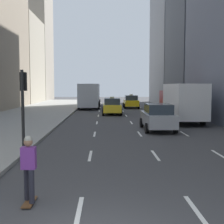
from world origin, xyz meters
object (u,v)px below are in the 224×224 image
city_bus (90,95)px  traffic_light_pole (23,101)px  skateboarder (29,167)px  taxi_lead (112,106)px  sedan_black_near (158,117)px  box_truck (181,101)px  taxi_second (131,102)px

city_bus → traffic_light_pole: 31.04m
traffic_light_pole → skateboarder: bearing=-74.3°
traffic_light_pole → taxi_lead: bearing=79.0°
taxi_lead → sedan_black_near: size_ratio=0.93×
box_truck → traffic_light_pole: traffic_light_pole is taller
box_truck → taxi_second: bearing=99.8°
sedan_black_near → taxi_second: bearing=90.0°
taxi_second → skateboarder: taxi_second is taller
taxi_lead → taxi_second: (2.80, 9.48, 0.00)m
box_truck → traffic_light_pole: 16.54m
taxi_second → city_bus: bearing=167.4°
box_truck → skateboarder: bearing=-114.8°
taxi_second → box_truck: size_ratio=0.52×
sedan_black_near → skateboarder: (-5.49, -13.06, 0.05)m
taxi_lead → box_truck: (5.60, -6.78, 0.83)m
city_bus → traffic_light_pole: (-1.14, -31.02, 0.62)m
taxi_second → traffic_light_pole: traffic_light_pole is taller
city_bus → box_truck: 19.44m
taxi_second → traffic_light_pole: 30.55m
box_truck → traffic_light_pole: size_ratio=2.33×
taxi_lead → skateboarder: size_ratio=2.52×
city_bus → traffic_light_pole: size_ratio=3.22×
box_truck → skateboarder: (-8.29, -17.96, -0.75)m
taxi_lead → city_bus: (-2.81, 10.74, 0.91)m
skateboarder → traffic_light_pole: size_ratio=0.48×
taxi_second → city_bus: size_ratio=0.38×
city_bus → skateboarder: city_bus is taller
taxi_lead → city_bus: city_bus is taller
taxi_second → traffic_light_pole: size_ratio=1.22×
taxi_second → skateboarder: bearing=-99.1°
sedan_black_near → box_truck: box_truck is taller
taxi_second → box_truck: (2.80, -16.27, 0.83)m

